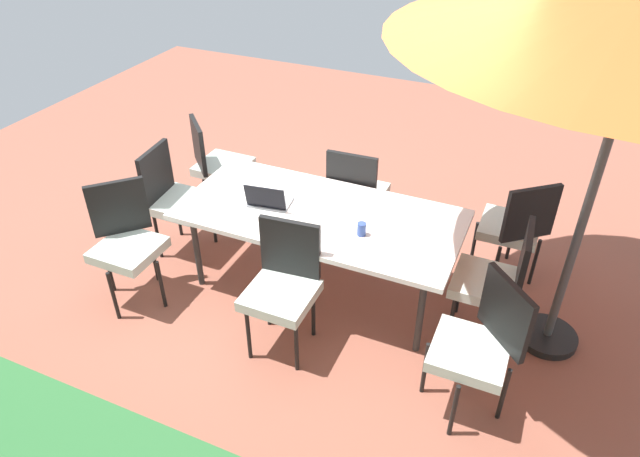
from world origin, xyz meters
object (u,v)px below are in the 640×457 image
at_px(chair_northeast, 126,239).
at_px(chair_south, 356,191).
at_px(chair_northwest, 480,343).
at_px(chair_southeast, 216,162).
at_px(cup, 362,229).
at_px(chair_north, 283,283).
at_px(dining_table, 320,218).
at_px(chair_west, 496,278).
at_px(laptop, 269,201).
at_px(chair_southwest, 515,225).
at_px(chair_east, 175,196).

height_order(chair_northeast, chair_south, same).
xyz_separation_m(chair_northwest, chair_south, (1.34, -1.39, 0.00)).
bearing_deg(chair_southeast, cup, -159.93).
distance_m(chair_north, chair_northeast, 1.35).
bearing_deg(chair_north, chair_northwest, -6.28).
relative_size(dining_table, chair_west, 2.21).
xyz_separation_m(chair_north, laptop, (0.42, -0.59, 0.23)).
distance_m(dining_table, laptop, 0.42).
distance_m(chair_west, laptop, 1.78).
bearing_deg(chair_north, chair_south, 83.64).
distance_m(chair_southeast, chair_southwest, 2.76).
relative_size(chair_northwest, cup, 9.71).
bearing_deg(chair_northwest, chair_north, -134.83).
xyz_separation_m(chair_northeast, laptop, (-0.94, -0.61, 0.23)).
height_order(chair_northeast, laptop, chair_northeast).
bearing_deg(chair_southwest, chair_southeast, -38.35).
relative_size(chair_northeast, chair_southwest, 1.00).
distance_m(chair_west, chair_southeast, 2.83).
xyz_separation_m(dining_table, chair_south, (-0.03, -0.71, -0.14)).
height_order(chair_northeast, cup, chair_northeast).
relative_size(chair_southwest, cup, 9.71).
bearing_deg(chair_west, cup, -84.82).
bearing_deg(laptop, chair_northeast, 25.00).
relative_size(chair_north, chair_northeast, 1.00).
bearing_deg(cup, chair_north, 53.36).
xyz_separation_m(chair_northwest, laptop, (1.78, -0.61, 0.23)).
distance_m(dining_table, chair_west, 1.37).
height_order(chair_west, laptop, chair_west).
bearing_deg(laptop, chair_southwest, -164.13).
bearing_deg(chair_north, laptop, 119.61).
xyz_separation_m(laptop, cup, (-0.80, 0.08, 0.00)).
height_order(chair_southeast, chair_east, same).
height_order(dining_table, chair_northwest, chair_northwest).
xyz_separation_m(chair_south, laptop, (0.44, 0.78, 0.23)).
distance_m(chair_southwest, laptop, 1.97).
height_order(chair_southeast, cup, chair_southeast).
xyz_separation_m(chair_northeast, chair_southwest, (-2.73, -1.41, 0.00)).
bearing_deg(chair_southwest, chair_northeast, -12.08).
relative_size(chair_west, chair_northeast, 1.00).
bearing_deg(chair_southeast, chair_northwest, -161.17).
bearing_deg(chair_northeast, chair_southwest, -18.67).
bearing_deg(chair_south, chair_northeast, 42.69).
relative_size(chair_north, cup, 9.71).
bearing_deg(chair_east, chair_west, -95.87).
distance_m(chair_west, chair_southwest, 0.74).
height_order(chair_northwest, chair_south, same).
xyz_separation_m(chair_north, chair_east, (1.38, -0.66, 0.00)).
distance_m(chair_west, chair_northwest, 0.67).
bearing_deg(dining_table, cup, 159.12).
bearing_deg(chair_northwest, chair_east, -147.90).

